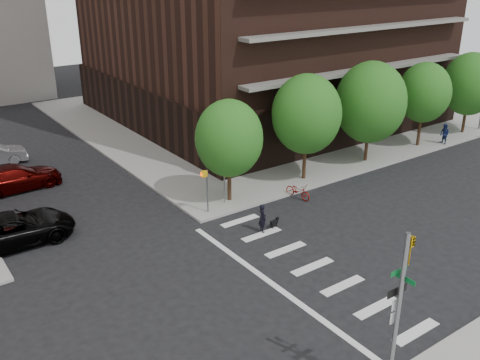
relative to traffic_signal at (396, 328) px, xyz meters
The scene contains 16 objects.
ground 7.98m from the traffic_signal, 86.42° to the left, with size 120.00×120.00×0.00m, color black.
sidewalk_ne 37.51m from the traffic_signal, 55.92° to the left, with size 39.00×33.00×0.15m, color gray.
crosswalk 8.40m from the traffic_signal, 70.35° to the left, with size 3.85×13.00×0.01m.
tree_a 16.66m from the traffic_signal, 74.39° to the left, with size 4.00×4.00×5.90m.
tree_b 19.20m from the traffic_signal, 56.79° to the left, with size 4.50×4.50×6.65m.
tree_c 23.02m from the traffic_signal, 44.16° to the left, with size 5.00×5.00×6.80m.
tree_d 27.63m from the traffic_signal, 35.44° to the left, with size 4.00×4.00×6.20m.
tree_e 32.69m from the traffic_signal, 29.33° to the left, with size 4.50×4.50×6.35m.
traffic_signal is the anchor object (origin of this frame).
pedestrian_signal 15.69m from the traffic_signal, 79.76° to the left, with size 2.18×0.67×2.60m.
parked_car_black 19.68m from the traffic_signal, 112.64° to the left, with size 6.14×2.83×1.71m, color black.
parked_car_maroon 26.11m from the traffic_signal, 102.47° to the left, with size 5.74×2.33×1.67m, color #380302.
scooter 16.37m from the traffic_signal, 59.60° to the left, with size 0.65×1.86×0.98m, color #9D140F.
dog_walker 12.47m from the traffic_signal, 72.48° to the left, with size 0.39×0.59×1.62m, color black.
dog 12.83m from the traffic_signal, 68.83° to the left, with size 0.63×0.27×0.52m.
pedestrian_far 28.67m from the traffic_signal, 31.60° to the left, with size 0.61×0.78×1.61m, color navy.
Camera 1 is at (-12.68, -16.02, 13.58)m, focal length 40.00 mm.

